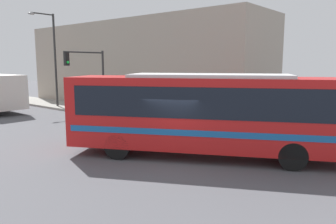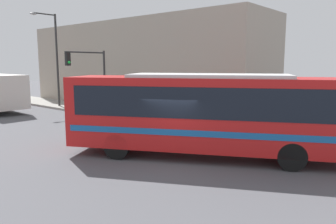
# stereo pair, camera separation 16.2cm
# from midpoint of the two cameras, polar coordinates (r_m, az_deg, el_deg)

# --- Properties ---
(ground_plane) EXTENTS (120.00, 120.00, 0.00)m
(ground_plane) POSITION_cam_midpoint_polar(r_m,az_deg,el_deg) (13.53, 1.04, -8.06)
(ground_plane) COLOR #515156
(sidewalk) EXTENTS (3.24, 70.00, 0.17)m
(sidewalk) POSITION_cam_midpoint_polar(r_m,az_deg,el_deg) (32.69, -19.99, 1.39)
(sidewalk) COLOR gray
(sidewalk) RESTS_ON ground_plane
(building_facade) EXTENTS (6.00, 24.08, 7.35)m
(building_facade) POSITION_cam_midpoint_polar(r_m,az_deg,el_deg) (29.71, -5.60, 8.14)
(building_facade) COLOR #9E9384
(building_facade) RESTS_ON ground_plane
(city_bus) EXTENTS (7.52, 11.28, 3.43)m
(city_bus) POSITION_cam_midpoint_polar(r_m,az_deg,el_deg) (13.39, 6.76, 0.40)
(city_bus) COLOR red
(city_bus) RESTS_ON ground_plane
(fire_hydrant) EXTENTS (0.20, 0.27, 0.79)m
(fire_hydrant) POSITION_cam_midpoint_polar(r_m,az_deg,el_deg) (20.84, -2.46, -0.57)
(fire_hydrant) COLOR red
(fire_hydrant) RESTS_ON sidewalk
(traffic_light_pole) EXTENTS (3.28, 0.35, 4.57)m
(traffic_light_pole) POSITION_cam_midpoint_polar(r_m,az_deg,el_deg) (23.79, -13.73, 7.05)
(traffic_light_pole) COLOR #2D2D2D
(traffic_light_pole) RESTS_ON sidewalk
(parking_meter) EXTENTS (0.14, 0.14, 1.24)m
(parking_meter) POSITION_cam_midpoint_polar(r_m,az_deg,el_deg) (23.93, -10.25, 1.57)
(parking_meter) COLOR #2D2D2D
(parking_meter) RESTS_ON sidewalk
(street_lamp) EXTENTS (2.29, 0.28, 7.76)m
(street_lamp) POSITION_cam_midpoint_polar(r_m,az_deg,el_deg) (29.75, -19.69, 9.67)
(street_lamp) COLOR #2D2D2D
(street_lamp) RESTS_ON sidewalk
(pedestrian_near_corner) EXTENTS (0.34, 0.34, 1.61)m
(pedestrian_near_corner) POSITION_cam_midpoint_polar(r_m,az_deg,el_deg) (22.53, -3.51, 1.19)
(pedestrian_near_corner) COLOR slate
(pedestrian_near_corner) RESTS_ON sidewalk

